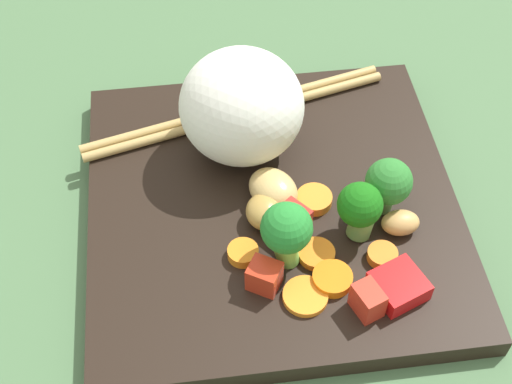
# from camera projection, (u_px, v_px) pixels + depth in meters

# --- Properties ---
(ground_plane) EXTENTS (1.10, 1.10, 0.02)m
(ground_plane) POSITION_uv_depth(u_px,v_px,m) (272.00, 223.00, 0.55)
(ground_plane) COLOR #486D45
(square_plate) EXTENTS (0.27, 0.27, 0.02)m
(square_plate) POSITION_uv_depth(u_px,v_px,m) (273.00, 207.00, 0.53)
(square_plate) COLOR black
(square_plate) RESTS_ON ground_plane
(rice_mound) EXTENTS (0.11, 0.11, 0.09)m
(rice_mound) POSITION_uv_depth(u_px,v_px,m) (242.00, 107.00, 0.53)
(rice_mound) COLOR white
(rice_mound) RESTS_ON square_plate
(broccoli_floret_0) EXTENTS (0.03, 0.03, 0.04)m
(broccoli_floret_0) POSITION_uv_depth(u_px,v_px,m) (388.00, 184.00, 0.50)
(broccoli_floret_0) COLOR #5C924B
(broccoli_floret_0) RESTS_ON square_plate
(broccoli_floret_1) EXTENTS (0.03, 0.03, 0.05)m
(broccoli_floret_1) POSITION_uv_depth(u_px,v_px,m) (282.00, 231.00, 0.47)
(broccoli_floret_1) COLOR #71BC4D
(broccoli_floret_1) RESTS_ON square_plate
(broccoli_floret_2) EXTENTS (0.03, 0.03, 0.05)m
(broccoli_floret_2) POSITION_uv_depth(u_px,v_px,m) (360.00, 208.00, 0.49)
(broccoli_floret_2) COLOR #5F934A
(broccoli_floret_2) RESTS_ON square_plate
(carrot_slice_0) EXTENTS (0.03, 0.03, 0.01)m
(carrot_slice_0) POSITION_uv_depth(u_px,v_px,m) (382.00, 255.00, 0.49)
(carrot_slice_0) COLOR orange
(carrot_slice_0) RESTS_ON square_plate
(carrot_slice_1) EXTENTS (0.03, 0.03, 0.01)m
(carrot_slice_1) POSITION_uv_depth(u_px,v_px,m) (317.00, 254.00, 0.49)
(carrot_slice_1) COLOR orange
(carrot_slice_1) RESTS_ON square_plate
(carrot_slice_2) EXTENTS (0.03, 0.03, 0.01)m
(carrot_slice_2) POSITION_uv_depth(u_px,v_px,m) (314.00, 199.00, 0.52)
(carrot_slice_2) COLOR orange
(carrot_slice_2) RESTS_ON square_plate
(carrot_slice_3) EXTENTS (0.03, 0.03, 0.01)m
(carrot_slice_3) POSITION_uv_depth(u_px,v_px,m) (243.00, 253.00, 0.49)
(carrot_slice_3) COLOR orange
(carrot_slice_3) RESTS_ON square_plate
(carrot_slice_4) EXTENTS (0.04, 0.04, 0.01)m
(carrot_slice_4) POSITION_uv_depth(u_px,v_px,m) (332.00, 279.00, 0.48)
(carrot_slice_4) COLOR orange
(carrot_slice_4) RESTS_ON square_plate
(carrot_slice_5) EXTENTS (0.04, 0.04, 0.00)m
(carrot_slice_5) POSITION_uv_depth(u_px,v_px,m) (305.00, 296.00, 0.47)
(carrot_slice_5) COLOR orange
(carrot_slice_5) RESTS_ON square_plate
(pepper_chunk_0) EXTENTS (0.03, 0.03, 0.02)m
(pepper_chunk_0) POSITION_uv_depth(u_px,v_px,m) (264.00, 276.00, 0.47)
(pepper_chunk_0) COLOR red
(pepper_chunk_0) RESTS_ON square_plate
(pepper_chunk_1) EXTENTS (0.04, 0.04, 0.01)m
(pepper_chunk_1) POSITION_uv_depth(u_px,v_px,m) (399.00, 286.00, 0.47)
(pepper_chunk_1) COLOR red
(pepper_chunk_1) RESTS_ON square_plate
(pepper_chunk_2) EXTENTS (0.02, 0.02, 0.02)m
(pepper_chunk_2) POSITION_uv_depth(u_px,v_px,m) (368.00, 300.00, 0.46)
(pepper_chunk_2) COLOR red
(pepper_chunk_2) RESTS_ON square_plate
(pepper_chunk_3) EXTENTS (0.03, 0.03, 0.02)m
(pepper_chunk_3) POSITION_uv_depth(u_px,v_px,m) (292.00, 221.00, 0.50)
(pepper_chunk_3) COLOR red
(pepper_chunk_3) RESTS_ON square_plate
(chicken_piece_0) EXTENTS (0.05, 0.05, 0.02)m
(chicken_piece_0) POSITION_uv_depth(u_px,v_px,m) (275.00, 184.00, 0.52)
(chicken_piece_0) COLOR tan
(chicken_piece_0) RESTS_ON square_plate
(chicken_piece_1) EXTENTS (0.03, 0.03, 0.02)m
(chicken_piece_1) POSITION_uv_depth(u_px,v_px,m) (265.00, 212.00, 0.51)
(chicken_piece_1) COLOR #B48E43
(chicken_piece_1) RESTS_ON square_plate
(chicken_piece_2) EXTENTS (0.03, 0.02, 0.02)m
(chicken_piece_2) POSITION_uv_depth(u_px,v_px,m) (400.00, 223.00, 0.50)
(chicken_piece_2) COLOR tan
(chicken_piece_2) RESTS_ON square_plate
(chopstick_pair) EXTENTS (0.25, 0.07, 0.01)m
(chopstick_pair) POSITION_uv_depth(u_px,v_px,m) (236.00, 112.00, 0.58)
(chopstick_pair) COLOR tan
(chopstick_pair) RESTS_ON square_plate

